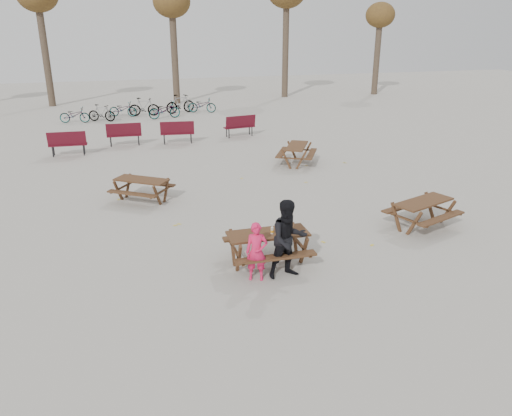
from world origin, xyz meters
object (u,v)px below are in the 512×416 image
object	(u,v)px
child	(257,252)
picnic_table_north	(142,190)
food_tray	(285,231)
main_picnic_table	(268,240)
adult	(288,239)
soda_bottle	(272,231)
picnic_table_far	(297,155)
picnic_table_east	(422,214)

from	to	relation	value
child	picnic_table_north	xyz separation A→B (m)	(-2.03, 5.73, -0.29)
child	food_tray	bearing A→B (deg)	52.41
main_picnic_table	adult	size ratio (longest dim) A/B	1.03
food_tray	adult	world-z (taller)	adult
food_tray	soda_bottle	distance (m)	0.31
main_picnic_table	picnic_table_far	size ratio (longest dim) A/B	1.05
food_tray	picnic_table_east	distance (m)	4.38
main_picnic_table	picnic_table_far	bearing A→B (deg)	65.80
soda_bottle	picnic_table_north	bearing A→B (deg)	116.04
food_tray	picnic_table_far	bearing A→B (deg)	68.23
adult	picnic_table_north	bearing A→B (deg)	108.90
soda_bottle	child	world-z (taller)	child
main_picnic_table	picnic_table_north	xyz separation A→B (m)	(-2.47, 5.12, -0.24)
child	picnic_table_far	xyz separation A→B (m)	(3.97, 8.48, -0.27)
adult	main_picnic_table	bearing A→B (deg)	104.24
child	picnic_table_north	size ratio (longest dim) A/B	0.79
food_tray	picnic_table_north	size ratio (longest dim) A/B	0.11
child	main_picnic_table	bearing A→B (deg)	72.06
main_picnic_table	child	bearing A→B (deg)	-125.40
picnic_table_east	picnic_table_far	distance (m)	6.95
picnic_table_north	food_tray	bearing A→B (deg)	-26.05
main_picnic_table	soda_bottle	distance (m)	0.28
food_tray	adult	bearing A→B (deg)	-101.61
picnic_table_north	picnic_table_far	size ratio (longest dim) A/B	0.95
main_picnic_table	child	world-z (taller)	child
adult	picnic_table_north	distance (m)	6.41
picnic_table_east	picnic_table_far	size ratio (longest dim) A/B	1.00
food_tray	soda_bottle	world-z (taller)	soda_bottle
picnic_table_east	main_picnic_table	bearing A→B (deg)	171.82
adult	picnic_table_east	bearing A→B (deg)	14.58
main_picnic_table	picnic_table_east	world-z (taller)	main_picnic_table
child	picnic_table_east	distance (m)	5.30
soda_bottle	main_picnic_table	bearing A→B (deg)	132.19
food_tray	soda_bottle	size ratio (longest dim) A/B	1.06
adult	picnic_table_far	bearing A→B (deg)	62.66
picnic_table_far	adult	bearing A→B (deg)	-172.79
soda_bottle	picnic_table_far	size ratio (longest dim) A/B	0.10
picnic_table_east	picnic_table_north	distance (m)	8.19
adult	picnic_table_north	world-z (taller)	adult
child	picnic_table_north	world-z (taller)	child
picnic_table_east	picnic_table_north	world-z (taller)	picnic_table_east
food_tray	soda_bottle	bearing A→B (deg)	-174.41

